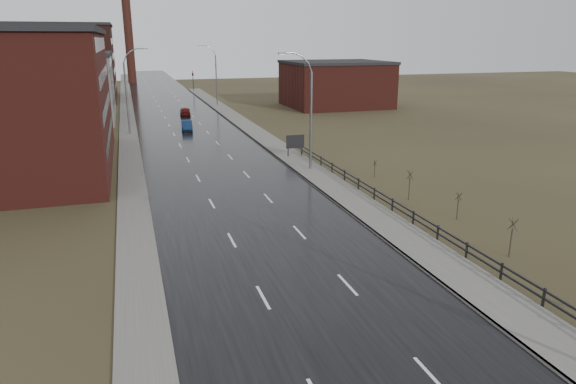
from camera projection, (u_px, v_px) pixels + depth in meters
road at (191, 134)px, 70.27m from camera, size 14.00×300.00×0.06m
sidewalk_right at (312, 172)px, 49.83m from camera, size 3.20×180.00×0.18m
curb_right at (297, 173)px, 49.40m from camera, size 0.16×180.00×0.18m
sidewalk_left at (129, 137)px, 67.93m from camera, size 2.40×260.00×0.12m
warehouse_mid at (59, 87)px, 80.12m from camera, size 16.32×20.40×10.50m
warehouse_far at (47, 63)px, 105.43m from camera, size 26.52×24.48×15.50m
building_right at (336, 84)px, 97.81m from camera, size 18.36×16.32×8.50m
smokestack at (128, 28)px, 146.47m from camera, size 2.70×2.70×30.70m
streetlight_right_mid at (308, 111)px, 49.07m from camera, size 3.36×0.28×11.35m
streetlight_left at (129, 91)px, 68.25m from camera, size 3.36×0.28×11.35m
streetlight_right_far at (215, 75)px, 98.47m from camera, size 3.36×0.28×11.35m
guardrail at (419, 219)px, 34.87m from camera, size 0.10×53.05×1.10m
shrub_c at (512, 236)px, 30.28m from camera, size 0.57×0.60×2.42m
shrub_d at (458, 205)px, 36.68m from camera, size 0.49×0.51×2.04m
shrub_e at (410, 184)px, 41.05m from camera, size 0.58×0.62×2.47m
shrub_f at (375, 168)px, 47.97m from camera, size 0.40×0.42×1.67m
billboard at (295, 142)px, 55.75m from camera, size 2.05×0.17×2.50m
traffic_light_left at (125, 74)px, 121.58m from camera, size 0.58×2.73×5.30m
traffic_light_right at (193, 72)px, 126.13m from camera, size 0.58×2.73×5.30m
car_near at (187, 126)px, 72.40m from camera, size 1.81×4.34×1.40m
car_far at (185, 112)px, 86.41m from camera, size 2.06×4.39×1.45m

